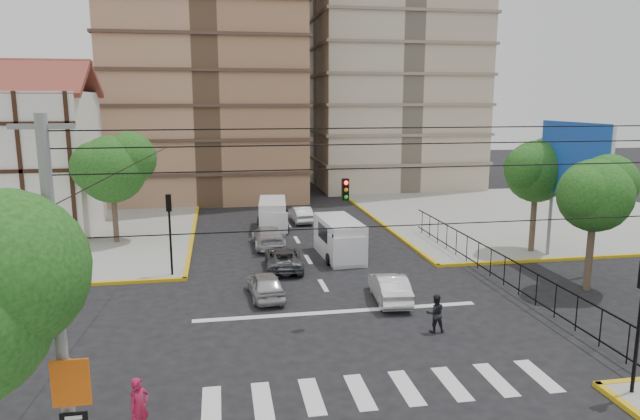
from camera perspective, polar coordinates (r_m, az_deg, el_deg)
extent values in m
plane|color=black|center=(25.15, 2.43, -11.10)|extent=(160.00, 160.00, 0.00)
cube|color=gray|center=(46.22, -28.67, -2.12)|extent=(26.00, 26.00, 0.15)
cube|color=gray|center=(50.45, 19.96, -0.43)|extent=(26.00, 26.00, 0.15)
cube|color=silver|center=(19.88, 6.35, -17.43)|extent=(12.00, 2.40, 0.01)
cube|color=silver|center=(26.24, 1.85, -10.13)|extent=(13.00, 0.40, 0.01)
cube|color=silver|center=(45.16, -28.03, 4.02)|extent=(10.00, 8.00, 10.00)
cube|color=maroon|center=(46.78, -27.98, 11.48)|extent=(10.80, 4.25, 2.65)
cylinder|color=slate|center=(33.96, 25.52, -2.54)|extent=(0.20, 0.20, 4.00)
cylinder|color=slate|center=(37.19, 21.98, -1.17)|extent=(0.20, 0.20, 4.00)
cube|color=silver|center=(34.96, 24.17, 4.59)|extent=(0.25, 6.00, 4.00)
cube|color=blue|center=(34.85, 23.90, 4.59)|extent=(0.08, 6.20, 4.20)
sphere|color=#164513|center=(14.36, -29.08, -5.38)|extent=(3.68, 3.68, 3.68)
cylinder|color=#473828|center=(31.53, 25.39, -3.59)|extent=(0.36, 0.36, 4.20)
sphere|color=#164513|center=(31.01, 25.80, 1.33)|extent=(3.60, 3.60, 3.60)
sphere|color=#164513|center=(31.71, 26.89, 2.41)|extent=(2.88, 2.88, 2.88)
sphere|color=#164513|center=(30.33, 25.05, 1.54)|extent=(2.70, 2.70, 2.70)
cylinder|color=#473828|center=(37.75, 20.55, -0.76)|extent=(0.36, 0.36, 4.48)
sphere|color=#164513|center=(37.30, 20.84, 3.64)|extent=(3.80, 3.80, 3.80)
sphere|color=#164513|center=(37.99, 21.91, 4.55)|extent=(3.04, 3.04, 3.04)
sphere|color=#164513|center=(36.64, 20.08, 3.87)|extent=(2.85, 2.85, 2.85)
cylinder|color=#473828|center=(40.03, -19.83, -0.28)|extent=(0.36, 0.36, 4.20)
sphere|color=#164513|center=(39.60, -20.10, 3.84)|extent=(4.40, 4.40, 4.40)
sphere|color=#164513|center=(39.65, -18.52, 4.91)|extent=(3.52, 3.52, 3.52)
sphere|color=#164513|center=(39.44, -21.45, 4.05)|extent=(3.30, 3.30, 3.30)
cylinder|color=black|center=(21.14, 29.15, -11.38)|extent=(0.12, 0.12, 3.50)
cylinder|color=black|center=(31.57, -14.71, -3.24)|extent=(0.12, 0.12, 3.50)
cube|color=black|center=(31.12, -14.90, 0.70)|extent=(0.28, 0.22, 0.90)
sphere|color=#FF0C0C|center=(31.07, -14.93, 1.24)|extent=(0.17, 0.17, 0.17)
cube|color=black|center=(23.59, 2.54, 2.07)|extent=(0.28, 0.22, 0.90)
cylinder|color=black|center=(15.01, 10.08, -1.46)|extent=(18.00, 0.03, 0.03)
cylinder|color=slate|center=(15.06, -24.75, -8.61)|extent=(0.28, 0.28, 9.00)
cube|color=slate|center=(14.29, -26.10, 7.52)|extent=(1.40, 0.12, 0.12)
cylinder|color=slate|center=(16.00, -23.34, -18.71)|extent=(0.08, 0.08, 3.20)
cube|color=#E5590C|center=(15.50, -23.67, -15.57)|extent=(0.90, 0.06, 1.20)
cube|color=black|center=(15.91, -23.41, -18.48)|extent=(0.65, 0.05, 0.25)
cube|color=silver|center=(34.70, 1.93, -2.85)|extent=(2.33, 5.20, 2.34)
cube|color=silver|center=(32.82, 2.67, -3.94)|extent=(2.00, 1.33, 1.63)
cube|color=black|center=(32.34, 2.82, -3.14)|extent=(1.88, 0.21, 0.92)
cylinder|color=black|center=(33.18, 0.87, -4.94)|extent=(0.25, 0.71, 0.71)
cylinder|color=black|center=(33.59, 4.12, -4.77)|extent=(0.25, 0.71, 0.71)
cylinder|color=black|center=(36.27, -0.11, -3.56)|extent=(0.25, 0.71, 0.71)
cylinder|color=black|center=(36.65, 2.88, -3.42)|extent=(0.25, 0.71, 0.71)
cube|color=silver|center=(42.42, -4.77, -0.45)|extent=(2.36, 4.91, 2.18)
cube|color=silver|center=(40.60, -4.51, -1.17)|extent=(1.91, 1.31, 1.52)
cube|color=black|center=(40.17, -4.48, -0.54)|extent=(1.76, 0.27, 0.85)
cylinder|color=black|center=(41.03, -5.80, -1.94)|extent=(0.25, 0.66, 0.66)
cylinder|color=black|center=(41.20, -3.30, -1.85)|extent=(0.25, 0.66, 0.66)
cylinder|color=black|center=(43.99, -6.11, -1.08)|extent=(0.25, 0.66, 0.66)
cylinder|color=black|center=(44.15, -3.77, -0.99)|extent=(0.25, 0.66, 0.66)
imported|color=#B4B4B9|center=(27.96, -5.49, -7.44)|extent=(1.85, 3.90, 1.29)
imported|color=white|center=(27.55, 6.97, -7.70)|extent=(1.76, 4.17, 1.34)
imported|color=#525559|center=(32.48, -3.67, -4.85)|extent=(2.29, 4.52, 1.22)
imported|color=silver|center=(37.32, -5.20, -2.66)|extent=(2.00, 4.79, 1.38)
imported|color=black|center=(39.84, 2.28, -1.79)|extent=(2.01, 4.06, 1.33)
imported|color=silver|center=(44.76, -1.92, -0.42)|extent=(1.55, 3.92, 1.27)
imported|color=#A21941|center=(17.51, -17.63, -18.31)|extent=(0.75, 0.74, 1.74)
imported|color=black|center=(24.29, 11.46, -10.10)|extent=(0.83, 0.67, 1.61)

